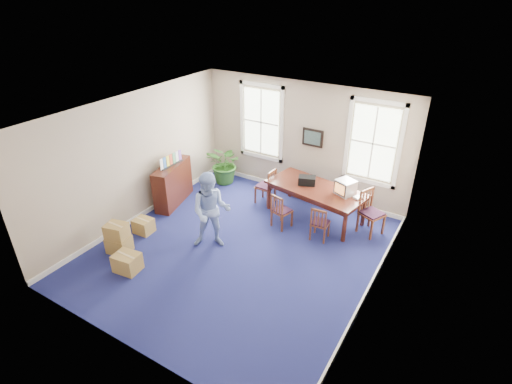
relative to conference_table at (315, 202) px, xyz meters
The scene contains 25 objects.
floor 2.43m from the conference_table, 111.90° to the right, with size 6.50×6.50×0.00m, color navy.
ceiling 3.66m from the conference_table, 111.90° to the right, with size 6.50×6.50×0.00m, color white.
wall_back 1.80m from the conference_table, 130.89° to the left, with size 6.50×6.50×0.00m, color tan.
wall_front 5.67m from the conference_table, 99.27° to the right, with size 6.50×6.50×0.00m, color tan.
wall_left 4.63m from the conference_table, 150.31° to the right, with size 6.50×6.50×0.00m, color tan.
wall_right 3.28m from the conference_table, 46.48° to the right, with size 6.50×6.50×0.00m, color tan.
baseboard_back 1.39m from the conference_table, 131.73° to the left, with size 6.00×0.04×0.12m, color white.
baseboard_left 4.47m from the conference_table, 150.11° to the right, with size 0.04×6.50×0.12m, color white.
baseboard_right 3.06m from the conference_table, 46.89° to the right, with size 0.04×6.50×0.12m, color white.
window_left 2.83m from the conference_table, 155.25° to the left, with size 1.40×0.12×2.20m, color white, non-canonical shape.
window_right 2.05m from the conference_table, 45.08° to the left, with size 1.40×0.12×2.20m, color white, non-canonical shape.
wall_picture 1.75m from the conference_table, 121.14° to the left, with size 0.58×0.06×0.48m, color black, non-canonical shape.
conference_table is the anchor object (origin of this frame).
crt_tv 0.96m from the conference_table, ahead, with size 0.41×0.44×0.37m, color #B7B7BC, non-canonical shape.
game_console 1.16m from the conference_table, ahead, with size 0.15×0.19×0.05m, color white.
equipment_bag 0.60m from the conference_table, 168.69° to the left, with size 0.43×0.28×0.21m, color black.
chair_near_left 0.99m from the conference_table, 120.96° to the right, with size 0.41×0.41×0.92m, color brown, non-canonical shape.
chair_near_right 0.99m from the conference_table, 59.04° to the right, with size 0.40×0.40×0.88m, color brown, non-canonical shape.
chair_end_left 1.47m from the conference_table, behind, with size 0.45×0.45×1.01m, color brown, non-canonical shape.
chair_end_right 1.48m from the conference_table, ahead, with size 0.50×0.50×1.11m, color brown, non-canonical shape.
man 2.86m from the conference_table, 122.39° to the right, with size 0.90×0.69×1.84m, color #87A0D8.
credenza 3.85m from the conference_table, 160.39° to the right, with size 0.42×1.48×1.16m, color #441A10.
brochure_rack 3.93m from the conference_table, 160.28° to the right, with size 0.13×0.73×0.32m, color #99999E, non-canonical shape.
potted_plant 3.11m from the conference_table, behind, with size 1.09×0.95×1.22m, color #295C1D.
cardboard_boxes 4.66m from the conference_table, 129.91° to the right, with size 1.32×1.32×0.76m, color #A78242, non-canonical shape.
Camera 1 is at (4.18, -6.18, 5.51)m, focal length 28.00 mm.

